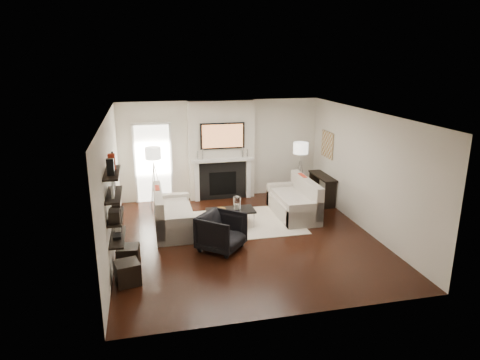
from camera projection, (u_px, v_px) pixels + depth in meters
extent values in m
plane|color=black|center=(246.00, 238.00, 9.36)|extent=(6.00, 6.00, 0.00)
plane|color=white|center=(247.00, 114.00, 8.60)|extent=(6.00, 6.00, 0.00)
plane|color=silver|center=(221.00, 149.00, 11.79)|extent=(5.50, 0.00, 5.50)
plane|color=silver|center=(295.00, 234.00, 6.17)|extent=(5.50, 0.00, 5.50)
plane|color=silver|center=(110.00, 187.00, 8.40)|extent=(0.00, 6.00, 6.00)
plane|color=silver|center=(366.00, 171.00, 9.57)|extent=(0.00, 6.00, 6.00)
cube|color=silver|center=(222.00, 150.00, 11.67)|extent=(1.80, 0.25, 2.70)
cube|color=black|center=(223.00, 181.00, 11.78)|extent=(1.30, 0.02, 1.04)
cube|color=black|center=(223.00, 183.00, 11.79)|extent=(0.75, 0.02, 0.65)
cube|color=white|center=(197.00, 182.00, 11.59)|extent=(0.12, 0.08, 1.10)
cube|color=white|center=(248.00, 179.00, 11.89)|extent=(0.12, 0.08, 1.10)
cube|color=white|center=(223.00, 160.00, 11.56)|extent=(1.70, 0.18, 0.07)
cube|color=black|center=(222.00, 136.00, 11.40)|extent=(1.20, 0.06, 0.70)
cube|color=#BF723F|center=(223.00, 136.00, 11.37)|extent=(1.10, 0.00, 0.62)
cylinder|color=silver|center=(203.00, 154.00, 11.40)|extent=(0.04, 0.04, 0.30)
cylinder|color=silver|center=(198.00, 156.00, 11.39)|extent=(0.04, 0.04, 0.24)
cylinder|color=silver|center=(243.00, 152.00, 11.64)|extent=(0.04, 0.04, 0.30)
cylinder|color=silver|center=(247.00, 153.00, 11.67)|extent=(0.04, 0.04, 0.24)
cube|color=white|center=(153.00, 164.00, 11.46)|extent=(0.90, 0.02, 2.10)
cube|color=white|center=(135.00, 165.00, 11.34)|extent=(0.06, 0.06, 2.16)
cube|color=white|center=(171.00, 163.00, 11.54)|extent=(0.06, 0.06, 2.16)
cube|color=white|center=(151.00, 124.00, 11.14)|extent=(1.02, 0.06, 0.06)
cube|color=beige|center=(245.00, 222.00, 10.21)|extent=(2.60, 2.00, 0.01)
cube|color=beige|center=(174.00, 221.00, 9.76)|extent=(0.85, 1.80, 0.42)
cube|color=beige|center=(159.00, 209.00, 9.60)|extent=(0.18, 1.80, 0.80)
cube|color=beige|center=(177.00, 231.00, 8.97)|extent=(0.85, 0.18, 0.60)
cube|color=beige|center=(172.00, 205.00, 10.49)|extent=(0.85, 0.18, 0.60)
cube|color=beige|center=(176.00, 210.00, 9.70)|extent=(0.63, 1.44, 0.10)
cube|color=red|center=(158.00, 196.00, 9.82)|extent=(0.10, 0.42, 0.42)
cube|color=black|center=(159.00, 205.00, 9.26)|extent=(0.10, 0.40, 0.40)
cube|color=beige|center=(293.00, 207.00, 10.64)|extent=(0.85, 1.80, 0.42)
cube|color=beige|center=(306.00, 194.00, 10.62)|extent=(0.18, 1.80, 0.80)
cube|color=beige|center=(305.00, 215.00, 9.85)|extent=(0.85, 0.18, 0.60)
cube|color=beige|center=(283.00, 194.00, 11.37)|extent=(0.85, 0.18, 0.60)
cube|color=beige|center=(291.00, 197.00, 10.55)|extent=(0.63, 1.44, 0.10)
cube|color=red|center=(302.00, 183.00, 10.84)|extent=(0.10, 0.42, 0.42)
cube|color=black|center=(311.00, 190.00, 10.28)|extent=(0.10, 0.40, 0.40)
cube|color=black|center=(231.00, 211.00, 9.86)|extent=(1.10, 0.55, 0.04)
cylinder|color=silver|center=(211.00, 224.00, 9.60)|extent=(0.02, 0.02, 0.38)
cylinder|color=silver|center=(254.00, 221.00, 9.81)|extent=(0.02, 0.02, 0.38)
cylinder|color=silver|center=(208.00, 217.00, 10.01)|extent=(0.02, 0.02, 0.38)
cylinder|color=silver|center=(249.00, 214.00, 10.23)|extent=(0.02, 0.02, 0.38)
cylinder|color=white|center=(237.00, 204.00, 9.84)|extent=(0.18, 0.18, 0.32)
cylinder|color=white|center=(237.00, 206.00, 9.86)|extent=(0.09, 0.09, 0.13)
cylinder|color=#BC801F|center=(220.00, 210.00, 9.79)|extent=(0.26, 0.26, 0.04)
imported|color=black|center=(221.00, 230.00, 8.70)|extent=(1.10, 1.11, 0.83)
cylinder|color=silver|center=(155.00, 185.00, 11.11)|extent=(0.02, 0.02, 1.20)
cylinder|color=white|center=(153.00, 153.00, 10.87)|extent=(0.40, 0.40, 0.30)
cylinder|color=silver|center=(159.00, 185.00, 11.13)|extent=(0.25, 0.02, 1.23)
cylinder|color=silver|center=(153.00, 184.00, 11.19)|extent=(0.14, 0.22, 1.23)
cylinder|color=silver|center=(153.00, 186.00, 11.01)|extent=(0.14, 0.22, 1.23)
cylinder|color=silver|center=(300.00, 178.00, 11.72)|extent=(0.02, 0.02, 1.20)
cylinder|color=white|center=(301.00, 148.00, 11.49)|extent=(0.40, 0.40, 0.30)
cylinder|color=silver|center=(303.00, 178.00, 11.75)|extent=(0.25, 0.02, 1.23)
cylinder|color=silver|center=(296.00, 178.00, 11.80)|extent=(0.14, 0.22, 1.23)
cylinder|color=silver|center=(299.00, 179.00, 11.62)|extent=(0.14, 0.22, 1.23)
cube|color=black|center=(323.00, 176.00, 11.47)|extent=(0.35, 1.20, 0.04)
cube|color=black|center=(330.00, 196.00, 11.06)|extent=(0.30, 0.04, 0.71)
cube|color=black|center=(314.00, 184.00, 12.09)|extent=(0.30, 0.04, 0.71)
cube|color=tan|center=(327.00, 145.00, 11.43)|extent=(0.03, 0.70, 0.70)
cube|color=black|center=(118.00, 237.00, 7.67)|extent=(0.25, 1.00, 0.03)
cube|color=black|center=(116.00, 216.00, 7.56)|extent=(0.25, 1.00, 0.04)
cube|color=black|center=(114.00, 195.00, 7.44)|extent=(0.25, 1.00, 0.04)
cube|color=black|center=(112.00, 173.00, 7.33)|extent=(0.25, 1.00, 0.04)
cube|color=black|center=(110.00, 167.00, 7.08)|extent=(0.12, 0.10, 0.28)
cube|color=red|center=(112.00, 162.00, 7.44)|extent=(0.12, 0.10, 0.28)
cube|color=white|center=(113.00, 190.00, 7.30)|extent=(0.04, 0.30, 0.22)
cube|color=black|center=(114.00, 185.00, 7.63)|extent=(0.04, 0.22, 0.18)
cube|color=black|center=(114.00, 216.00, 7.25)|extent=(0.18, 0.25, 0.20)
cube|color=black|center=(116.00, 207.00, 7.78)|extent=(0.15, 0.12, 0.12)
cube|color=black|center=(117.00, 236.00, 7.60)|extent=(0.14, 0.20, 0.05)
cube|color=white|center=(118.00, 227.00, 7.87)|extent=(0.10, 0.10, 0.18)
cylinder|color=black|center=(113.00, 159.00, 9.14)|extent=(0.04, 0.34, 0.34)
cylinder|color=white|center=(114.00, 159.00, 9.15)|extent=(0.01, 0.29, 0.29)
cube|color=black|center=(128.00, 256.00, 8.05)|extent=(0.44, 0.44, 0.40)
cube|color=black|center=(128.00, 273.00, 7.44)|extent=(0.48, 0.48, 0.40)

